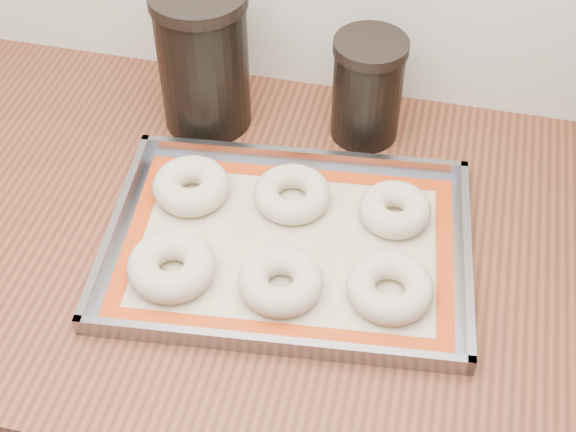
% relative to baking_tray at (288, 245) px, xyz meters
% --- Properties ---
extents(cabinet, '(3.00, 0.65, 0.86)m').
position_rel_baking_tray_xyz_m(cabinet, '(0.11, 0.02, -0.48)').
color(cabinet, '#596257').
rests_on(cabinet, floor).
extents(countertop, '(3.06, 0.68, 0.04)m').
position_rel_baking_tray_xyz_m(countertop, '(0.11, 0.02, -0.03)').
color(countertop, brown).
rests_on(countertop, cabinet).
extents(baking_tray, '(0.49, 0.38, 0.03)m').
position_rel_baking_tray_xyz_m(baking_tray, '(0.00, 0.00, 0.00)').
color(baking_tray, gray).
rests_on(baking_tray, countertop).
extents(baking_mat, '(0.45, 0.33, 0.00)m').
position_rel_baking_tray_xyz_m(baking_mat, '(0.00, 0.00, -0.00)').
color(baking_mat, '#C6B793').
rests_on(baking_mat, baking_tray).
extents(bagel_front_left, '(0.14, 0.14, 0.04)m').
position_rel_baking_tray_xyz_m(bagel_front_left, '(-0.13, -0.08, 0.02)').
color(bagel_front_left, beige).
rests_on(bagel_front_left, baking_mat).
extents(bagel_front_mid, '(0.13, 0.13, 0.04)m').
position_rel_baking_tray_xyz_m(bagel_front_mid, '(0.01, -0.07, 0.02)').
color(bagel_front_mid, beige).
rests_on(bagel_front_mid, baking_mat).
extents(bagel_front_right, '(0.12, 0.12, 0.03)m').
position_rel_baking_tray_xyz_m(bagel_front_right, '(0.14, -0.05, 0.02)').
color(bagel_front_right, beige).
rests_on(bagel_front_right, baking_mat).
extents(bagel_back_left, '(0.12, 0.12, 0.04)m').
position_rel_baking_tray_xyz_m(bagel_back_left, '(-0.15, 0.06, 0.02)').
color(bagel_back_left, beige).
rests_on(bagel_back_left, baking_mat).
extents(bagel_back_mid, '(0.14, 0.14, 0.03)m').
position_rel_baking_tray_xyz_m(bagel_back_mid, '(-0.01, 0.08, 0.01)').
color(bagel_back_mid, beige).
rests_on(bagel_back_mid, baking_mat).
extents(bagel_back_right, '(0.12, 0.12, 0.04)m').
position_rel_baking_tray_xyz_m(bagel_back_right, '(0.13, 0.08, 0.02)').
color(bagel_back_right, beige).
rests_on(bagel_back_right, baking_mat).
extents(canister_left, '(0.13, 0.13, 0.22)m').
position_rel_baking_tray_xyz_m(canister_left, '(-0.18, 0.22, 0.10)').
color(canister_left, black).
rests_on(canister_left, countertop).
extents(canister_mid, '(0.10, 0.10, 0.16)m').
position_rel_baking_tray_xyz_m(canister_mid, '(0.06, 0.25, 0.07)').
color(canister_mid, black).
rests_on(canister_mid, countertop).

